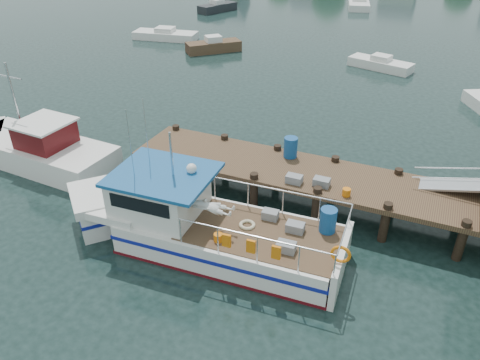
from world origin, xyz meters
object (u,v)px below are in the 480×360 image
at_px(dock, 458,182).
at_px(moored_rowboat, 213,46).
at_px(moored_a, 165,35).
at_px(work_boat, 34,148).
at_px(moored_b, 381,64).
at_px(moored_d, 359,3).
at_px(moored_e, 217,7).
at_px(lobster_boat, 195,223).

xyz_separation_m(dock, moored_rowboat, (-18.55, 18.01, -1.77)).
height_order(moored_rowboat, moored_a, moored_rowboat).
xyz_separation_m(work_boat, moored_b, (12.25, 20.82, -0.37)).
bearing_deg(moored_rowboat, moored_d, 58.67).
distance_m(dock, moored_rowboat, 25.91).
height_order(work_boat, moored_rowboat, work_boat).
bearing_deg(moored_e, moored_b, -22.77).
xyz_separation_m(work_boat, moored_a, (-6.40, 21.66, -0.36)).
height_order(moored_d, moored_e, moored_e).
bearing_deg(work_boat, moored_rowboat, 95.37).
bearing_deg(moored_d, work_boat, -81.36).
bearing_deg(moored_e, moored_rowboat, -53.54).
xyz_separation_m(dock, work_boat, (-17.76, -1.87, -1.50)).
relative_size(lobster_boat, moored_a, 1.85).
xyz_separation_m(lobster_boat, moored_b, (2.49, 23.17, -0.55)).
distance_m(work_boat, moored_rowboat, 19.89).
bearing_deg(moored_a, moored_rowboat, -7.60).
height_order(moored_a, moored_d, moored_d).
height_order(moored_a, moored_b, moored_a).
bearing_deg(work_boat, moored_d, 85.12).
distance_m(lobster_boat, moored_rowboat, 24.61).
height_order(moored_rowboat, moored_e, moored_rowboat).
height_order(dock, moored_rowboat, dock).
height_order(lobster_boat, moored_b, lobster_boat).
bearing_deg(moored_a, work_boat, -63.50).
distance_m(work_boat, moored_b, 24.16).
distance_m(moored_a, moored_b, 18.67).
distance_m(moored_rowboat, moored_d, 24.17).
bearing_deg(lobster_boat, moored_e, 112.10).
bearing_deg(moored_b, moored_d, 85.92).
bearing_deg(moored_d, moored_e, -130.06).
relative_size(dock, moored_d, 2.41).
height_order(dock, moored_d, dock).
distance_m(moored_b, moored_d, 23.09).
relative_size(work_boat, moored_rowboat, 2.15).
height_order(dock, work_boat, work_boat).
xyz_separation_m(moored_rowboat, moored_b, (13.04, 0.95, -0.10)).
xyz_separation_m(dock, moored_b, (-5.51, 18.95, -1.87)).
distance_m(dock, moored_b, 19.83).
bearing_deg(moored_a, moored_e, 105.16).
xyz_separation_m(moored_rowboat, moored_a, (-5.61, 1.78, -0.09)).
bearing_deg(dock, lobster_boat, -152.18).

